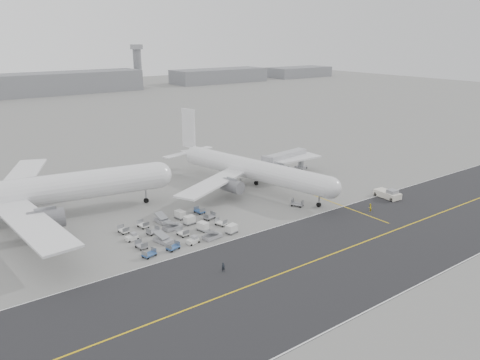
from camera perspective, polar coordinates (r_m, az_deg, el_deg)
ground at (r=94.77m, az=-0.80°, el=-6.62°), size 700.00×700.00×0.00m
taxiway at (r=85.38m, az=9.13°, el=-9.68°), size 220.00×59.00×0.03m
horizon_buildings at (r=342.42m, az=-22.71°, el=9.59°), size 520.00×28.00×28.00m
control_tower at (r=368.36m, az=-12.38°, el=13.51°), size 7.00×7.00×31.25m
airliner_a at (r=108.51m, az=-24.77°, el=-1.47°), size 64.84×63.67×22.49m
airliner_b at (r=120.86m, az=1.16°, el=1.41°), size 51.62×52.73×18.42m
pushback_tug at (r=120.41m, az=17.59°, el=-1.64°), size 3.52×8.55×2.43m
jet_bridge at (r=134.63m, az=5.55°, el=2.63°), size 17.20×5.39×6.42m
gse_cluster at (r=96.29m, az=-7.63°, el=-6.38°), size 28.75×24.46×1.89m
stray_dolly at (r=110.39m, az=6.99°, el=-3.19°), size 2.72×3.20×1.68m
ground_crew_a at (r=80.43m, az=-2.04°, el=-10.59°), size 0.69×0.54×1.67m
ground_crew_b at (r=110.32m, az=15.56°, el=-3.25°), size 0.96×0.81×1.78m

